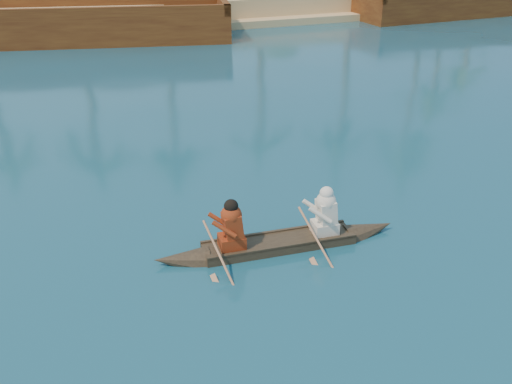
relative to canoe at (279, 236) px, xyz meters
name	(u,v)px	position (x,y,z in m)	size (l,w,h in m)	color
canoe	(279,236)	(0.00, 0.00, 0.00)	(4.50, 0.95, 1.23)	#3E3222
barge_mid	(97,24)	(-0.53, 20.34, 0.48)	(12.87, 6.68, 2.04)	brown
barge_right	(444,4)	(19.33, 20.34, 0.42)	(11.34, 4.09, 1.87)	brown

